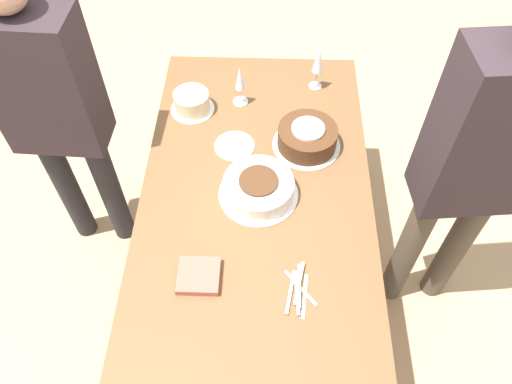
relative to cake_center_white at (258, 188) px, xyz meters
The scene contains 12 objects.
ground_plane 0.80m from the cake_center_white, 161.03° to the left, with size 12.00×12.00×0.00m, color tan.
dining_table 0.14m from the cake_center_white, 161.03° to the left, with size 1.79×0.94×0.76m.
cake_center_white is the anchor object (origin of this frame).
cake_front_chocolate 0.34m from the cake_center_white, 36.09° to the right, with size 0.30×0.30×0.11m.
cake_back_decorated 0.58m from the cake_center_white, 33.55° to the left, with size 0.20×0.20×0.09m.
wine_glass_near 0.72m from the cake_center_white, 20.99° to the right, with size 0.06×0.06×0.22m.
wine_glass_far 0.56m from the cake_center_white, 10.55° to the left, with size 0.07×0.07×0.20m.
dessert_plate_right 0.28m from the cake_center_white, 23.48° to the left, with size 0.18×0.18×0.01m.
fork_pile 0.45m from the cake_center_white, 159.78° to the right, with size 0.22×0.12×0.02m.
napkin_stack 0.43m from the cake_center_white, 152.13° to the left, with size 0.14×0.15×0.03m.
person_cutting 0.82m from the cake_center_white, 90.89° to the right, with size 0.26×0.42×1.69m.
person_watching 0.92m from the cake_center_white, 71.25° to the left, with size 0.24×0.41×1.55m.
Camera 1 is at (-1.18, -0.04, 2.37)m, focal length 35.00 mm.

